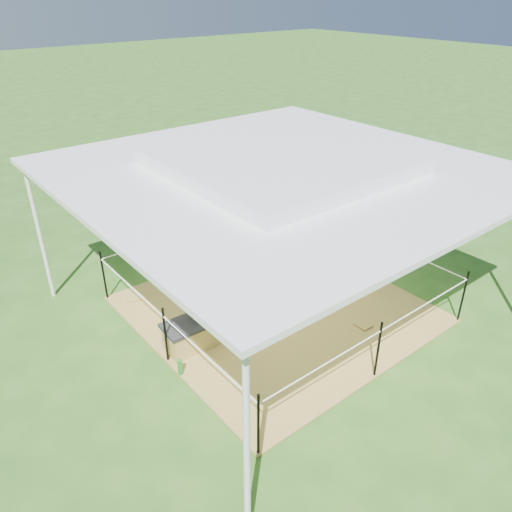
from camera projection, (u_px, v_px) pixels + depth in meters
ground at (277, 309)px, 9.06m from camera, size 90.00×90.00×0.00m
hay_patch at (277, 309)px, 9.05m from camera, size 4.60×4.60×0.03m
canopy_tent at (280, 167)px, 7.76m from camera, size 6.30×6.30×2.90m
rope_fence at (277, 279)px, 8.75m from camera, size 4.54×4.54×1.00m
straw_bale at (195, 334)px, 8.03m from camera, size 0.97×0.53×0.42m
dark_cloth at (194, 322)px, 7.92m from camera, size 1.04×0.58×0.05m
woman at (197, 291)px, 7.71m from camera, size 0.29×0.43×1.13m
green_bottle at (180, 367)px, 7.46m from camera, size 0.08×0.08×0.26m
pony at (272, 263)px, 9.67m from camera, size 1.02×0.57×0.82m
pink_hat at (272, 241)px, 9.45m from camera, size 0.25×0.25×0.12m
foal at (335, 287)px, 9.15m from camera, size 1.11×0.83×0.55m
trash_barrel at (231, 159)px, 15.13m from camera, size 0.71×0.71×1.00m
picnic_table_near at (160, 155)px, 15.78m from camera, size 2.00×1.46×0.82m
picnic_table_far at (237, 134)px, 18.14m from camera, size 1.98×1.53×0.77m
distant_person at (163, 151)px, 15.46m from camera, size 0.65×0.53×1.24m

